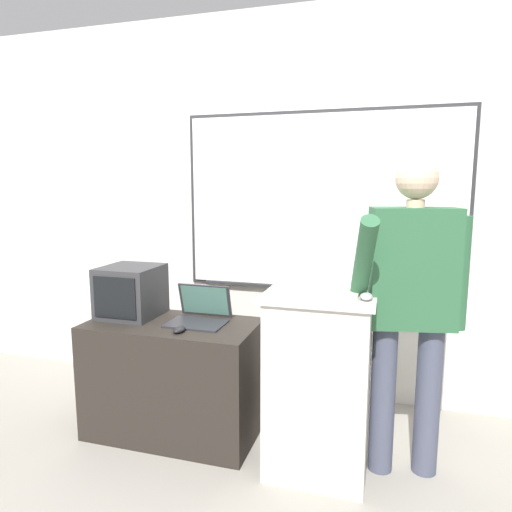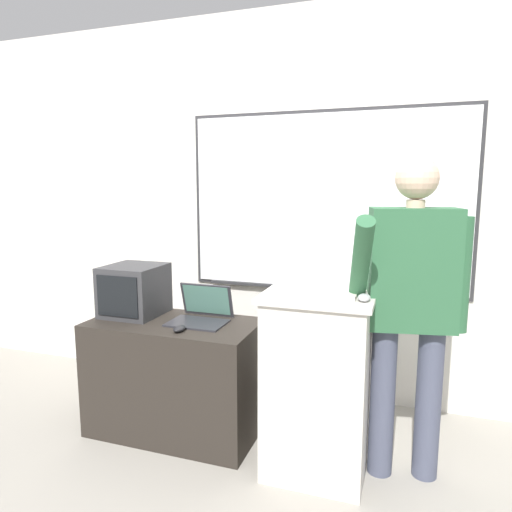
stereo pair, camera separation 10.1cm
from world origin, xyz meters
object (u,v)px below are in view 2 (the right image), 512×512
(computer_mouse_by_laptop, at_px, (179,329))
(crt_monitor, at_px, (134,290))
(person_presenter, at_px, (411,298))
(lectern_podium, at_px, (317,385))
(wireless_keyboard, at_px, (316,294))
(computer_mouse_by_keyboard, at_px, (364,298))
(side_desk, at_px, (175,377))
(laptop, at_px, (203,310))

(computer_mouse_by_laptop, relative_size, crt_monitor, 0.27)
(person_presenter, relative_size, computer_mouse_by_laptop, 16.82)
(lectern_podium, xyz_separation_m, crt_monitor, (-1.24, 0.20, 0.38))
(crt_monitor, bearing_deg, person_presenter, -2.54)
(person_presenter, distance_m, computer_mouse_by_laptop, 1.28)
(wireless_keyboard, distance_m, computer_mouse_by_laptop, 0.84)
(lectern_podium, relative_size, computer_mouse_by_laptop, 9.91)
(lectern_podium, bearing_deg, computer_mouse_by_laptop, -178.54)
(computer_mouse_by_keyboard, bearing_deg, wireless_keyboard, 175.56)
(person_presenter, bearing_deg, side_desk, 168.44)
(laptop, bearing_deg, crt_monitor, -177.82)
(wireless_keyboard, height_order, crt_monitor, crt_monitor)
(person_presenter, height_order, crt_monitor, person_presenter)
(lectern_podium, bearing_deg, wireless_keyboard, -93.78)
(lectern_podium, height_order, computer_mouse_by_laptop, lectern_podium)
(wireless_keyboard, bearing_deg, laptop, 160.13)
(wireless_keyboard, xyz_separation_m, computer_mouse_by_keyboard, (0.24, -0.02, 0.01))
(side_desk, distance_m, computer_mouse_by_laptop, 0.42)
(computer_mouse_by_laptop, bearing_deg, crt_monitor, 153.15)
(side_desk, relative_size, computer_mouse_by_laptop, 10.37)
(lectern_podium, bearing_deg, laptop, 163.87)
(person_presenter, bearing_deg, lectern_podium, -175.20)
(computer_mouse_by_keyboard, bearing_deg, laptop, 163.64)
(person_presenter, xyz_separation_m, laptop, (-1.21, 0.09, -0.20))
(wireless_keyboard, relative_size, computer_mouse_by_keyboard, 3.99)
(lectern_podium, relative_size, person_presenter, 0.59)
(computer_mouse_by_keyboard, height_order, crt_monitor, crt_monitor)
(lectern_podium, height_order, crt_monitor, crt_monitor)
(person_presenter, distance_m, laptop, 1.23)
(side_desk, xyz_separation_m, wireless_keyboard, (0.92, -0.19, 0.64))
(computer_mouse_by_keyboard, bearing_deg, crt_monitor, 169.41)
(laptop, distance_m, computer_mouse_by_keyboard, 1.06)
(crt_monitor, bearing_deg, lectern_podium, -9.31)
(lectern_podium, relative_size, computer_mouse_by_keyboard, 9.91)
(side_desk, height_order, person_presenter, person_presenter)
(lectern_podium, height_order, laptop, lectern_podium)
(lectern_podium, distance_m, side_desk, 0.94)
(laptop, bearing_deg, side_desk, -152.40)
(wireless_keyboard, height_order, computer_mouse_by_laptop, wireless_keyboard)
(laptop, bearing_deg, person_presenter, -4.38)
(wireless_keyboard, height_order, computer_mouse_by_keyboard, computer_mouse_by_keyboard)
(side_desk, bearing_deg, crt_monitor, 168.48)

